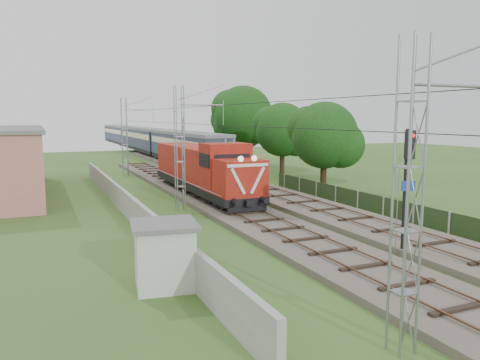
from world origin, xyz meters
name	(u,v)px	position (x,y,z in m)	size (l,w,h in m)	color
ground	(324,255)	(0.00, 0.00, 0.00)	(140.00, 140.00, 0.00)	#325620
track_main	(256,219)	(0.00, 7.00, 0.18)	(4.20, 70.00, 0.45)	#6B6054
track_side	(243,185)	(5.00, 20.00, 0.18)	(4.20, 80.00, 0.45)	#6B6054
catenary	(180,148)	(-2.95, 12.00, 4.05)	(3.31, 70.00, 8.00)	gray
boundary_wall	(126,203)	(-6.50, 12.00, 0.75)	(0.25, 40.00, 1.50)	#9E9E99
fence	(414,214)	(8.00, 3.00, 0.60)	(0.12, 32.00, 1.20)	black
locomotive	(203,169)	(0.00, 16.21, 2.19)	(2.91, 16.60, 4.22)	black
coach_rake	(144,138)	(5.00, 60.61, 2.61)	(3.17, 70.59, 3.66)	black
signal_post	(408,170)	(3.11, -1.51, 3.80)	(0.60, 0.48, 5.53)	black
relay_hut	(164,255)	(-7.40, -1.00, 1.19)	(2.58, 2.58, 2.35)	beige
tree_a	(325,136)	(9.81, 14.75, 4.53)	(5.60, 5.33, 7.26)	#3C2818
tree_b	(283,130)	(11.87, 25.42, 4.67)	(5.78, 5.50, 7.49)	#3C2818
tree_c	(237,126)	(11.97, 37.78, 4.96)	(6.14, 5.85, 7.96)	#3C2818
tree_d	(244,116)	(12.54, 36.75, 6.18)	(7.64, 7.28, 9.91)	#3C2818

